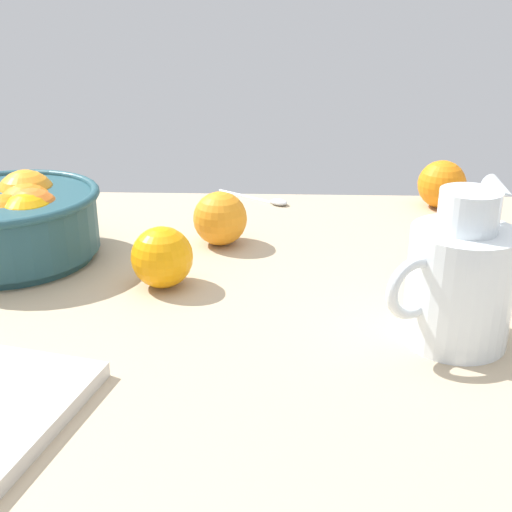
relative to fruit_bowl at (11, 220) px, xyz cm
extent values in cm
cube|color=tan|center=(32.34, -10.05, -7.00)|extent=(148.68, 82.46, 3.00)
cylinder|color=#234C56|center=(-0.02, -0.22, -4.90)|extent=(21.45, 21.45, 1.20)
cylinder|color=#234C56|center=(-0.02, -0.22, -0.44)|extent=(23.31, 23.31, 7.72)
torus|color=#234C56|center=(-0.02, -0.22, 3.42)|extent=(24.51, 24.51, 1.20)
sphere|color=orange|center=(3.90, -1.79, 0.92)|extent=(8.09, 8.09, 8.09)
sphere|color=orange|center=(1.99, 1.26, 0.39)|extent=(8.62, 8.62, 8.62)
sphere|color=orange|center=(0.83, 4.53, 1.50)|extent=(8.47, 8.47, 8.47)
sphere|color=orange|center=(0.65, -2.72, 0.85)|extent=(7.11, 7.11, 7.11)
sphere|color=orange|center=(3.78, -2.92, 0.59)|extent=(8.29, 8.29, 8.29)
cylinder|color=white|center=(55.23, -20.77, 0.72)|extent=(10.92, 10.92, 12.43)
cylinder|color=white|center=(55.23, -20.77, 9.00)|extent=(6.07, 6.07, 4.12)
cone|color=white|center=(58.69, -18.69, 10.44)|extent=(3.94, 4.01, 2.80)
torus|color=white|center=(49.86, -23.99, 1.96)|extent=(6.34, 4.46, 6.67)
cylinder|color=yellow|center=(55.23, -20.77, -1.41)|extent=(10.05, 10.05, 8.17)
sphere|color=orange|center=(22.06, -8.39, -1.63)|extent=(7.72, 7.72, 7.72)
sphere|color=orange|center=(27.99, 6.32, -1.59)|extent=(7.80, 7.80, 7.80)
sphere|color=orange|center=(63.78, 24.87, -1.49)|extent=(8.02, 8.02, 8.02)
ellipsoid|color=silver|center=(36.40, 25.01, -5.00)|extent=(3.91, 3.69, 1.00)
cylinder|color=silver|center=(30.34, 29.37, -5.15)|extent=(9.95, 7.42, 0.70)
camera|label=1|loc=(36.52, -83.29, 29.69)|focal=46.29mm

